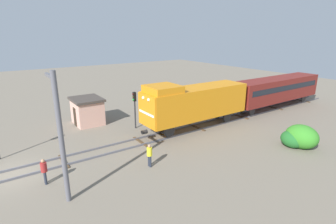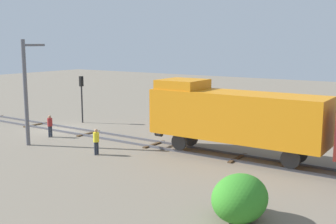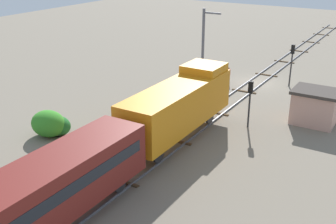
% 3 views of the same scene
% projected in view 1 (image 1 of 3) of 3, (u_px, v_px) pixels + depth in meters
% --- Properties ---
extents(ground_plane, '(115.87, 115.87, 0.00)m').
position_uv_depth(ground_plane, '(14.00, 175.00, 17.59)').
color(ground_plane, '#756B5B').
extents(railway_track, '(2.40, 77.25, 0.16)m').
position_uv_depth(railway_track, '(14.00, 174.00, 17.57)').
color(railway_track, '#595960').
rests_on(railway_track, ground).
extents(locomotive, '(2.90, 11.60, 4.60)m').
position_uv_depth(locomotive, '(194.00, 102.00, 25.31)').
color(locomotive, orange).
rests_on(locomotive, railway_track).
extents(passenger_car_leading, '(2.84, 14.00, 3.66)m').
position_uv_depth(passenger_car_leading, '(277.00, 88.00, 32.62)').
color(passenger_car_leading, maroon).
rests_on(passenger_car_leading, railway_track).
extents(traffic_signal_mid, '(0.32, 0.34, 3.68)m').
position_uv_depth(traffic_signal_mid, '(135.00, 103.00, 25.48)').
color(traffic_signal_mid, '#262628').
rests_on(traffic_signal_mid, ground).
extents(worker_near_track, '(0.38, 0.38, 1.70)m').
position_uv_depth(worker_near_track, '(44.00, 169.00, 16.26)').
color(worker_near_track, '#262B38').
rests_on(worker_near_track, ground).
extents(worker_by_signal, '(0.38, 0.38, 1.70)m').
position_uv_depth(worker_by_signal, '(149.00, 154.00, 18.39)').
color(worker_by_signal, '#262B38').
rests_on(worker_by_signal, ground).
extents(catenary_mast, '(1.94, 0.28, 7.39)m').
position_uv_depth(catenary_mast, '(61.00, 136.00, 13.81)').
color(catenary_mast, '#595960').
rests_on(catenary_mast, ground).
extents(relay_hut, '(3.50, 2.90, 2.74)m').
position_uv_depth(relay_hut, '(87.00, 111.00, 27.20)').
color(relay_hut, '#D19E8C').
rests_on(relay_hut, ground).
extents(bush_near, '(2.68, 2.19, 1.95)m').
position_uv_depth(bush_near, '(302.00, 136.00, 21.52)').
color(bush_near, '#348526').
rests_on(bush_near, ground).
extents(bush_mid, '(1.96, 1.60, 1.43)m').
position_uv_depth(bush_mid, '(292.00, 139.00, 21.66)').
color(bush_mid, '#206126').
rests_on(bush_mid, ground).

